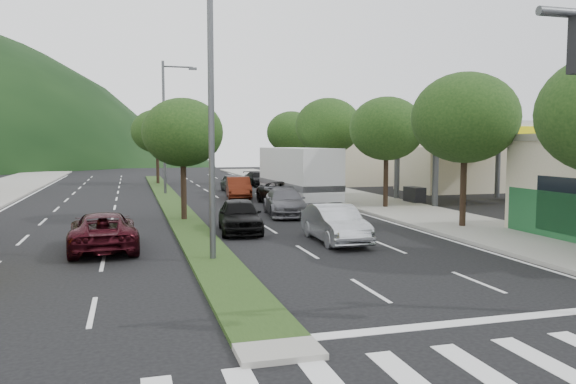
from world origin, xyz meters
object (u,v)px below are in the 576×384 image
object	(u,v)px
tree_r_d	(328,126)
tree_r_b	(465,118)
streetlight_mid	(167,121)
tree_r_e	(292,132)
sedan_silver	(335,224)
suv_maroon	(103,231)
car_queue_d	(285,193)
car_queue_e	(233,183)
car_queue_f	(258,179)
streetlight_near	(217,91)
motorhome	(298,174)
tree_med_far	(157,131)
car_queue_b	(285,202)
car_queue_c	(239,188)
car_queue_a	(240,215)
tree_med_near	(183,133)

from	to	relation	value
tree_r_d	tree_r_b	bearing A→B (deg)	-90.00
streetlight_mid	tree_r_e	bearing A→B (deg)	30.69
sedan_silver	suv_maroon	size ratio (longest dim) A/B	0.89
car_queue_d	car_queue_e	distance (m)	10.74
car_queue_f	streetlight_mid	bearing A→B (deg)	-147.78
streetlight_mid	car_queue_f	size ratio (longest dim) A/B	2.22
tree_r_d	tree_r_e	size ratio (longest dim) A/B	1.07
tree_r_e	tree_r_b	bearing A→B (deg)	-90.00
car_queue_d	tree_r_e	bearing A→B (deg)	68.31
streetlight_near	motorhome	distance (m)	18.99
tree_med_far	car_queue_d	world-z (taller)	tree_med_far
car_queue_b	car_queue_c	size ratio (longest dim) A/B	1.09
streetlight_mid	car_queue_d	distance (m)	12.36
tree_r_b	car_queue_f	size ratio (longest dim) A/B	1.54
tree_r_b	sedan_silver	world-z (taller)	tree_r_b
suv_maroon	motorhome	world-z (taller)	motorhome
car_queue_c	car_queue_f	xyz separation A→B (m)	(3.84, 10.65, -0.10)
tree_r_b	car_queue_c	bearing A→B (deg)	113.12
car_queue_a	car_queue_d	bearing A→B (deg)	70.30
streetlight_near	car_queue_a	size ratio (longest dim) A/B	2.28
sedan_silver	car_queue_b	distance (m)	8.44
tree_med_near	tree_med_far	world-z (taller)	tree_med_far
tree_r_d	car_queue_d	bearing A→B (deg)	-129.59
tree_med_far	tree_r_d	bearing A→B (deg)	-49.40
car_queue_a	car_queue_b	size ratio (longest dim) A/B	0.88
tree_r_b	car_queue_c	world-z (taller)	tree_r_b
tree_r_d	tree_med_far	size ratio (longest dim) A/B	1.03
tree_med_far	streetlight_near	world-z (taller)	streetlight_near
car_queue_f	tree_med_near	bearing A→B (deg)	-117.04
car_queue_d	car_queue_f	xyz separation A→B (m)	(1.82, 15.65, -0.08)
tree_r_d	car_queue_c	xyz separation A→B (m)	(-7.17, -1.21, -4.43)
streetlight_mid	car_queue_c	size ratio (longest dim) A/B	2.19
tree_r_e	car_queue_b	world-z (taller)	tree_r_e
car_queue_e	suv_maroon	bearing A→B (deg)	-111.02
streetlight_mid	motorhome	size ratio (longest dim) A/B	1.06
car_queue_b	tree_med_far	bearing A→B (deg)	109.05
streetlight_mid	car_queue_f	distance (m)	11.72
tree_r_b	car_queue_b	world-z (taller)	tree_r_b
car_queue_b	car_queue_f	size ratio (longest dim) A/B	1.10
streetlight_mid	sedan_silver	world-z (taller)	streetlight_mid
tree_r_d	suv_maroon	distance (m)	24.85
tree_med_near	tree_med_far	size ratio (longest dim) A/B	0.87
car_queue_e	motorhome	world-z (taller)	motorhome
car_queue_b	car_queue_d	distance (m)	5.19
suv_maroon	streetlight_near	bearing A→B (deg)	137.36
tree_med_far	car_queue_a	size ratio (longest dim) A/B	1.58
tree_r_d	motorhome	world-z (taller)	tree_r_d
sedan_silver	car_queue_f	distance (m)	29.29
streetlight_near	sedan_silver	size ratio (longest dim) A/B	2.23
tree_r_d	tree_med_far	distance (m)	18.44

